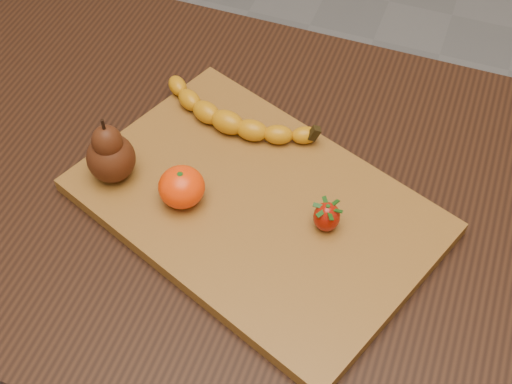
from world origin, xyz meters
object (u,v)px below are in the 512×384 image
(pear, at_px, (109,149))
(mandarin, at_px, (182,187))
(cutting_board, at_px, (256,206))
(table, at_px, (210,221))

(pear, xyz_separation_m, mandarin, (0.10, -0.01, -0.02))
(pear, bearing_deg, cutting_board, 6.15)
(table, relative_size, cutting_board, 2.22)
(table, xyz_separation_m, mandarin, (-0.01, -0.06, 0.14))
(cutting_board, distance_m, mandarin, 0.10)
(cutting_board, height_order, pear, pear)
(table, bearing_deg, cutting_board, -20.22)
(table, relative_size, mandarin, 16.67)
(pear, bearing_deg, mandarin, -4.53)
(cutting_board, xyz_separation_m, mandarin, (-0.09, -0.03, 0.04))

